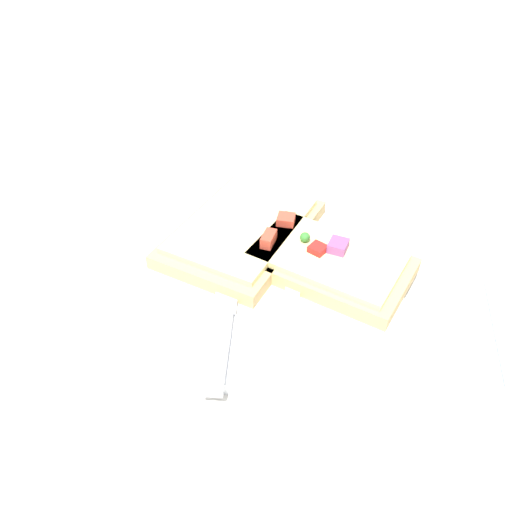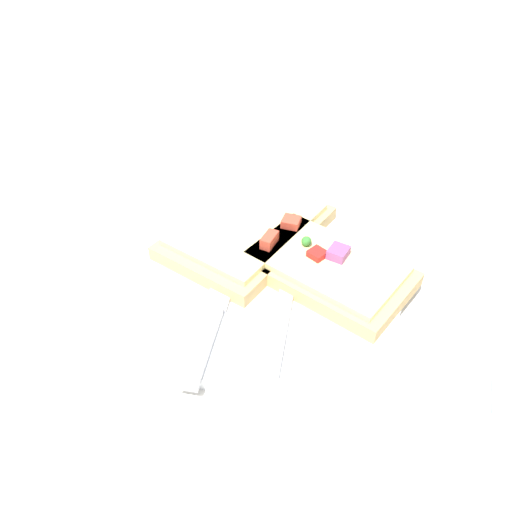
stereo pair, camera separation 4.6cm
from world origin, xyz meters
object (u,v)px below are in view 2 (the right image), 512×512
object	(u,v)px
plate	(256,269)
pizza_slice_main	(248,230)
fork	(291,271)
knife	(217,303)
pizza_slice_corner	(326,268)

from	to	relation	value
plate	pizza_slice_main	xyz separation A→B (m)	(0.03, 0.02, 0.02)
fork	knife	bearing A→B (deg)	132.14
knife	pizza_slice_main	size ratio (longest dim) A/B	1.13
fork	pizza_slice_corner	xyz separation A→B (m)	(0.01, -0.03, 0.01)
fork	pizza_slice_main	world-z (taller)	pizza_slice_main
plate	knife	bearing A→B (deg)	167.53
pizza_slice_corner	plate	bearing A→B (deg)	24.51
knife	pizza_slice_corner	bearing A→B (deg)	-58.13
pizza_slice_main	knife	bearing A→B (deg)	-159.55
fork	knife	size ratio (longest dim) A/B	1.02
pizza_slice_corner	knife	bearing A→B (deg)	59.85
pizza_slice_main	pizza_slice_corner	bearing A→B (deg)	-92.63
knife	pizza_slice_main	world-z (taller)	pizza_slice_main
plate	pizza_slice_main	bearing A→B (deg)	31.42
plate	pizza_slice_corner	size ratio (longest dim) A/B	1.63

